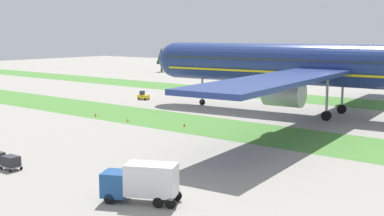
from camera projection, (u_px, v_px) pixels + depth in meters
name	position (u px, v px, depth m)	size (l,w,h in m)	color
grass_strip_near	(202.00, 125.00, 82.17)	(320.00, 14.51, 0.01)	#4C8438
grass_strip_far	(312.00, 99.00, 113.84)	(320.00, 14.51, 0.01)	#4C8438
airliner	(323.00, 65.00, 89.83)	(71.14, 87.78, 25.72)	navy
cargo_dolly_second	(11.00, 162.00, 55.19)	(2.25, 1.58, 1.55)	#A3A3A8
catering_truck	(142.00, 181.00, 44.37)	(7.26, 5.14, 3.58)	#1E4C8E
pushback_tractor	(143.00, 96.00, 113.13)	(2.72, 1.55, 1.97)	yellow
ground_crew_marshaller	(139.00, 167.00, 52.95)	(0.56, 0.36, 1.74)	black
taxiway_marker_0	(95.00, 115.00, 90.59)	(0.44, 0.44, 0.60)	orange
taxiway_marker_1	(128.00, 120.00, 85.38)	(0.44, 0.44, 0.46)	orange
taxiway_marker_2	(184.00, 125.00, 80.72)	(0.44, 0.44, 0.56)	orange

